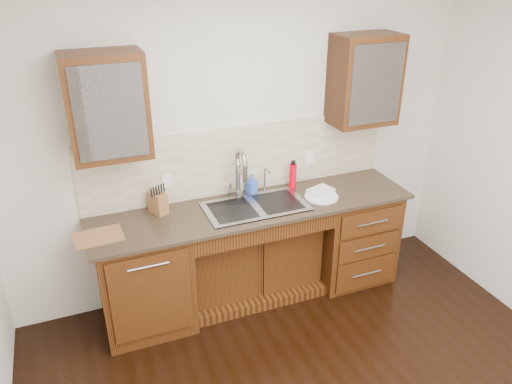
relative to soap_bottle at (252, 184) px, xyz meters
name	(u,v)px	position (x,y,z in m)	size (l,w,h in m)	color
wall_back	(239,141)	(-0.07, 0.13, 0.35)	(4.00, 0.10, 2.70)	silver
base_cabinet_left	(144,277)	(-1.02, -0.23, -0.56)	(0.70, 0.62, 0.88)	#593014
base_cabinet_center	(251,257)	(-0.07, -0.14, -0.65)	(1.20, 0.44, 0.70)	#593014
base_cabinet_right	(349,233)	(0.88, -0.23, -0.56)	(0.70, 0.62, 0.88)	#593014
countertop	(255,208)	(-0.07, -0.24, -0.10)	(2.70, 0.65, 0.03)	#84705B
backsplash	(241,159)	(-0.07, 0.07, 0.21)	(2.70, 0.02, 0.59)	beige
sink	(256,216)	(-0.07, -0.26, -0.17)	(0.84, 0.46, 0.19)	#9E9EA5
faucet	(238,175)	(-0.14, -0.03, 0.11)	(0.04, 0.04, 0.40)	#999993
filter_tap	(265,179)	(0.11, -0.02, 0.03)	(0.02, 0.02, 0.24)	#999993
upper_cabinet_left	(107,106)	(-1.12, -0.09, 0.83)	(0.55, 0.34, 0.75)	#593014
upper_cabinet_right	(364,80)	(0.98, -0.09, 0.83)	(0.55, 0.34, 0.75)	#593014
outlet_left	(167,181)	(-0.72, 0.06, 0.12)	(0.08, 0.01, 0.12)	white
outlet_right	(310,158)	(0.58, 0.06, 0.12)	(0.08, 0.01, 0.12)	white
soap_bottle	(252,184)	(0.00, 0.00, 0.00)	(0.08, 0.08, 0.17)	blue
water_bottle	(293,176)	(0.37, -0.05, 0.03)	(0.06, 0.06, 0.23)	red
plate	(321,197)	(0.52, -0.31, -0.08)	(0.29, 0.29, 0.02)	white
dish_towel	(321,191)	(0.54, -0.25, -0.05)	(0.21, 0.15, 0.03)	white
knife_block	(158,203)	(-0.82, -0.06, 0.00)	(0.10, 0.16, 0.17)	#A1603F
cutting_board	(98,237)	(-1.31, -0.28, -0.08)	(0.35, 0.24, 0.02)	#9C6344
cup_left_a	(96,114)	(-1.20, -0.09, 0.78)	(0.13, 0.13, 0.10)	white
cup_left_b	(127,112)	(-0.99, -0.09, 0.77)	(0.09, 0.09, 0.09)	silver
cup_right_a	(352,87)	(0.86, -0.09, 0.78)	(0.13, 0.13, 0.10)	white
cup_right_b	(379,85)	(1.14, -0.09, 0.78)	(0.10, 0.10, 0.09)	white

